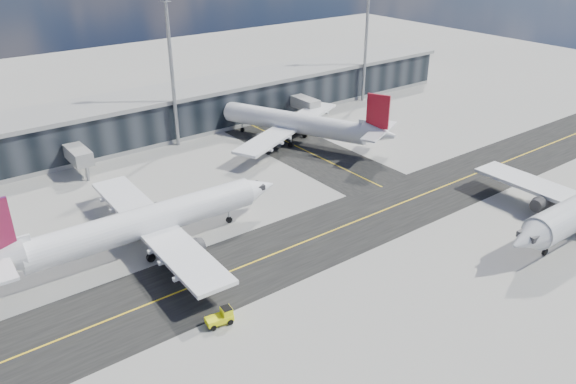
{
  "coord_description": "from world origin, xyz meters",
  "views": [
    {
      "loc": [
        -45.06,
        -47.67,
        40.01
      ],
      "look_at": [
        -1.8,
        9.71,
        5.0
      ],
      "focal_mm": 35.0,
      "sensor_mm": 36.0,
      "label": 1
    }
  ],
  "objects_px": {
    "airliner_redtail": "(297,123)",
    "service_van": "(325,128)",
    "airliner_af": "(141,224)",
    "baggage_tug": "(222,317)"
  },
  "relations": [
    {
      "from": "baggage_tug",
      "to": "service_van",
      "type": "height_order",
      "value": "baggage_tug"
    },
    {
      "from": "service_van",
      "to": "airliner_af",
      "type": "bearing_deg",
      "value": -173.8
    },
    {
      "from": "airliner_redtail",
      "to": "service_van",
      "type": "distance_m",
      "value": 9.36
    },
    {
      "from": "airliner_af",
      "to": "airliner_redtail",
      "type": "xyz_separation_m",
      "value": [
        41.18,
        19.85,
        -0.12
      ]
    },
    {
      "from": "airliner_af",
      "to": "baggage_tug",
      "type": "bearing_deg",
      "value": 2.73
    },
    {
      "from": "airliner_af",
      "to": "baggage_tug",
      "type": "distance_m",
      "value": 19.62
    },
    {
      "from": "airliner_redtail",
      "to": "service_van",
      "type": "xyz_separation_m",
      "value": [
        8.66,
        1.39,
        -3.28
      ]
    },
    {
      "from": "baggage_tug",
      "to": "airliner_af",
      "type": "bearing_deg",
      "value": -171.38
    },
    {
      "from": "airliner_redtail",
      "to": "baggage_tug",
      "type": "height_order",
      "value": "airliner_redtail"
    },
    {
      "from": "airliner_af",
      "to": "service_van",
      "type": "xyz_separation_m",
      "value": [
        49.84,
        21.24,
        -3.4
      ]
    }
  ]
}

